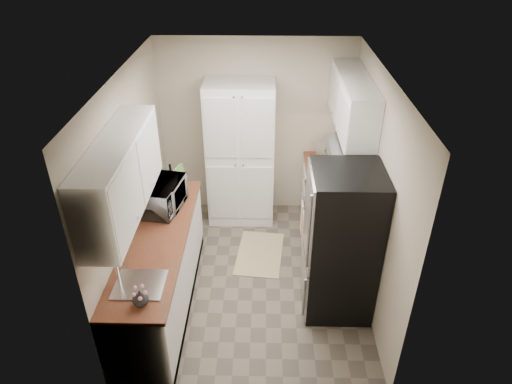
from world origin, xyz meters
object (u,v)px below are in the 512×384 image
at_px(electric_range, 332,227).
at_px(microwave, 162,196).
at_px(refrigerator, 341,243).
at_px(wine_bottle, 171,179).
at_px(pantry_cabinet, 241,155).
at_px(toaster_oven, 332,156).

relative_size(electric_range, microwave, 1.90).
height_order(electric_range, refrigerator, refrigerator).
bearing_deg(microwave, wine_bottle, 4.62).
relative_size(pantry_cabinet, refrigerator, 1.18).
distance_m(pantry_cabinet, microwave, 1.46).
height_order(electric_range, wine_bottle, wine_bottle).
bearing_deg(pantry_cabinet, refrigerator, -56.54).
xyz_separation_m(refrigerator, microwave, (-1.96, 0.52, 0.23)).
height_order(pantry_cabinet, electric_range, pantry_cabinet).
height_order(electric_range, toaster_oven, toaster_oven).
distance_m(refrigerator, microwave, 2.04).
xyz_separation_m(microwave, toaster_oven, (2.05, 1.12, -0.05)).
xyz_separation_m(pantry_cabinet, electric_range, (1.17, -0.93, -0.52)).
bearing_deg(wine_bottle, toaster_oven, 20.48).
bearing_deg(wine_bottle, pantry_cabinet, 46.70).
xyz_separation_m(electric_range, wine_bottle, (-1.96, 0.10, 0.61)).
bearing_deg(microwave, pantry_cabinet, -23.83).
relative_size(electric_range, refrigerator, 0.66).
distance_m(electric_range, toaster_oven, 1.01).
xyz_separation_m(electric_range, microwave, (-1.99, -0.28, 0.61)).
bearing_deg(electric_range, wine_bottle, 177.21).
distance_m(microwave, toaster_oven, 2.34).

